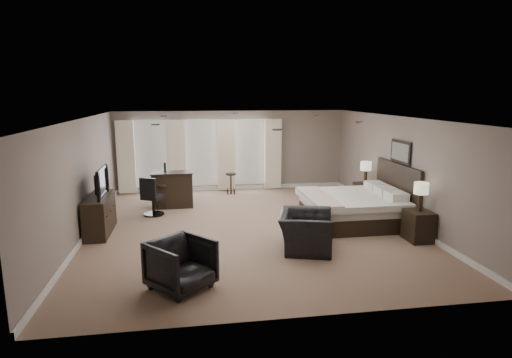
{
  "coord_description": "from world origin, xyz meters",
  "views": [
    {
      "loc": [
        -1.4,
        -9.69,
        3.14
      ],
      "look_at": [
        0.2,
        0.4,
        1.1
      ],
      "focal_mm": 30.0,
      "sensor_mm": 36.0,
      "label": 1
    }
  ],
  "objects": [
    {
      "name": "bar_stool_left",
      "position": [
        -2.18,
        2.06,
        0.35
      ],
      "size": [
        0.36,
        0.36,
        0.7
      ],
      "primitive_type": "cube",
      "rotation": [
        0.0,
        0.0,
        0.09
      ],
      "color": "black",
      "rests_on": "ground"
    },
    {
      "name": "window_bay",
      "position": [
        -1.0,
        4.11,
        1.2
      ],
      "size": [
        5.25,
        0.2,
        2.3
      ],
      "color": "silver",
      "rests_on": "room"
    },
    {
      "name": "wall_art",
      "position": [
        3.7,
        -0.02,
        1.75
      ],
      "size": [
        0.04,
        0.96,
        0.56
      ],
      "primitive_type": "cube",
      "color": "slate",
      "rests_on": "room"
    },
    {
      "name": "room",
      "position": [
        0.0,
        0.0,
        1.3
      ],
      "size": [
        7.6,
        8.6,
        2.64
      ],
      "color": "#866955",
      "rests_on": "ground"
    },
    {
      "name": "nightstand_far",
      "position": [
        3.47,
        1.43,
        0.33
      ],
      "size": [
        0.5,
        0.61,
        0.66
      ],
      "primitive_type": "cube",
      "color": "black",
      "rests_on": "ground"
    },
    {
      "name": "armchair_near",
      "position": [
        0.9,
        -1.61,
        0.52
      ],
      "size": [
        1.09,
        1.37,
        1.04
      ],
      "primitive_type": "imported",
      "rotation": [
        0.0,
        0.0,
        1.28
      ],
      "color": "black",
      "rests_on": "ground"
    },
    {
      "name": "dresser",
      "position": [
        -3.45,
        0.14,
        0.43
      ],
      "size": [
        0.48,
        1.49,
        0.87
      ],
      "primitive_type": "cube",
      "color": "black",
      "rests_on": "ground"
    },
    {
      "name": "bar_stool_right",
      "position": [
        -0.11,
        3.51,
        0.34
      ],
      "size": [
        0.34,
        0.34,
        0.68
      ],
      "primitive_type": "cube",
      "rotation": [
        0.0,
        0.0,
        -0.06
      ],
      "color": "black",
      "rests_on": "ground"
    },
    {
      "name": "bed",
      "position": [
        2.58,
        -0.02,
        0.73
      ],
      "size": [
        2.29,
        2.19,
        1.46
      ],
      "primitive_type": "cube",
      "color": "silver",
      "rests_on": "ground"
    },
    {
      "name": "tv",
      "position": [
        -3.45,
        0.14,
        0.94
      ],
      "size": [
        0.66,
        1.14,
        0.15
      ],
      "primitive_type": "imported",
      "rotation": [
        0.0,
        0.0,
        1.57
      ],
      "color": "black",
      "rests_on": "dresser"
    },
    {
      "name": "bar_counter",
      "position": [
        -1.88,
        2.24,
        0.5
      ],
      "size": [
        1.16,
        0.6,
        1.01
      ],
      "primitive_type": "cube",
      "color": "black",
      "rests_on": "ground"
    },
    {
      "name": "lamp_near",
      "position": [
        3.47,
        -1.47,
        0.98
      ],
      "size": [
        0.3,
        0.3,
        0.63
      ],
      "primitive_type": "cube",
      "color": "beige",
      "rests_on": "nightstand_near"
    },
    {
      "name": "nightstand_near",
      "position": [
        3.47,
        -1.47,
        0.33
      ],
      "size": [
        0.5,
        0.61,
        0.66
      ],
      "primitive_type": "cube",
      "color": "black",
      "rests_on": "ground"
    },
    {
      "name": "armchair_far",
      "position": [
        -1.58,
        -3.04,
        0.46
      ],
      "size": [
        1.22,
        1.21,
        0.91
      ],
      "primitive_type": "imported",
      "rotation": [
        0.0,
        0.0,
        0.72
      ],
      "color": "black",
      "rests_on": "ground"
    },
    {
      "name": "desk_chair",
      "position": [
        -2.36,
        1.47,
        0.52
      ],
      "size": [
        0.71,
        0.71,
        1.04
      ],
      "primitive_type": "cube",
      "rotation": [
        0.0,
        0.0,
        2.66
      ],
      "color": "black",
      "rests_on": "ground"
    },
    {
      "name": "lamp_far",
      "position": [
        3.47,
        1.43,
        0.98
      ],
      "size": [
        0.3,
        0.3,
        0.63
      ],
      "primitive_type": "cube",
      "color": "beige",
      "rests_on": "nightstand_far"
    }
  ]
}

